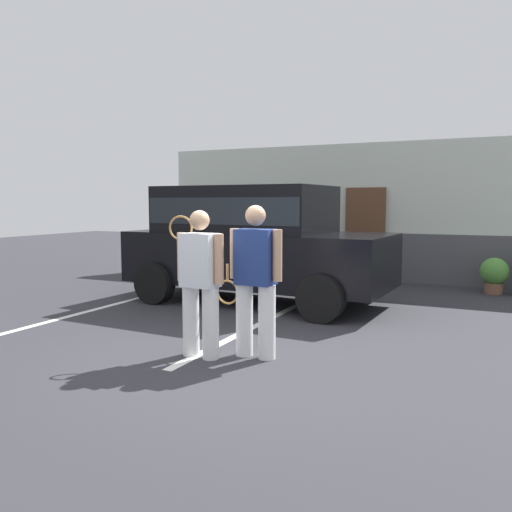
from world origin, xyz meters
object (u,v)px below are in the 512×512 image
(parked_suv, at_px, (253,238))
(potted_plant_by_porch, at_px, (494,274))
(tennis_player_woman, at_px, (255,279))
(tennis_player_man, at_px, (200,281))

(parked_suv, distance_m, potted_plant_by_porch, 4.82)
(tennis_player_woman, bearing_deg, potted_plant_by_porch, -111.40)
(parked_suv, relative_size, tennis_player_woman, 2.69)
(tennis_player_man, xyz_separation_m, potted_plant_by_porch, (2.99, 6.03, -0.49))
(parked_suv, height_order, potted_plant_by_porch, parked_suv)
(parked_suv, distance_m, tennis_player_man, 3.41)
(tennis_player_woman, bearing_deg, tennis_player_man, 26.08)
(parked_suv, xyz_separation_m, tennis_player_man, (0.90, -3.28, -0.26))
(tennis_player_woman, relative_size, potted_plant_by_porch, 2.47)
(tennis_player_man, height_order, tennis_player_woman, tennis_player_woman)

